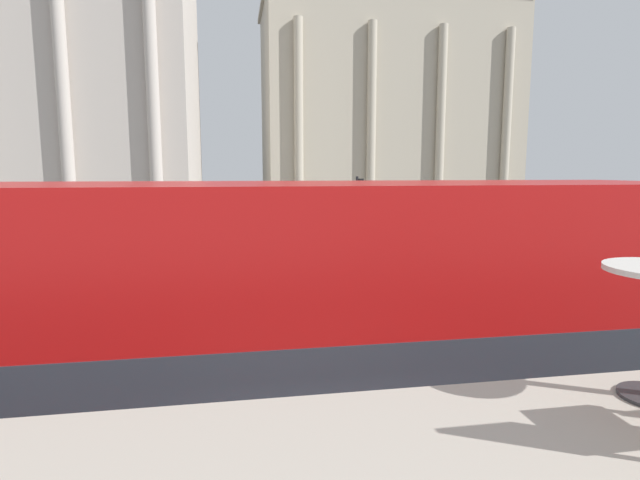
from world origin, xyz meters
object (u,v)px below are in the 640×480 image
Objects in this scene: double_decker_bus at (233,348)px; pedestrian_black at (98,244)px; plaza_building_right at (385,110)px; car_navy at (295,265)px; traffic_light_mid at (358,208)px; pedestrian_olive at (280,290)px; pedestrian_grey at (354,267)px; plaza_building_left at (57,90)px; traffic_light_near at (480,244)px.

pedestrian_black is (-6.28, 18.73, -1.36)m from double_decker_bus.
car_navy is (-15.01, -37.68, -10.69)m from plaza_building_right.
car_navy is at bearing 58.82° from pedestrian_black.
plaza_building_right is 6.78× the size of traffic_light_mid.
plaza_building_right reaches higher than pedestrian_black.
pedestrian_olive is at bearing -117.75° from traffic_light_mid.
plaza_building_right is 43.10m from pedestrian_grey.
double_decker_bus is at bearing -70.42° from plaza_building_left.
plaza_building_right is 16.15× the size of pedestrian_black.
plaza_building_right is at bearing 165.41° from pedestrian_grey.
double_decker_bus is 55.06m from plaza_building_right.
car_navy is 2.63× the size of pedestrian_grey.
pedestrian_grey is (1.91, -2.02, 0.21)m from car_navy.
plaza_building_right is at bearing 71.36° from traffic_light_mid.
plaza_building_right is 47.22m from pedestrian_olive.
traffic_light_mid is (-11.75, -34.83, -8.70)m from plaza_building_right.
traffic_light_mid is 2.38× the size of pedestrian_black.
double_decker_bus reaches higher than pedestrian_grey.
double_decker_bus is 6.33× the size of pedestrian_black.
plaza_building_right is 16.10× the size of pedestrian_olive.
traffic_light_mid reaches higher than car_navy.
traffic_light_near is 6.43m from pedestrian_olive.
car_navy is at bearing -138.91° from traffic_light_mid.
pedestrian_black is at bearing -62.73° from car_navy.
plaza_building_left is 25.41m from pedestrian_black.
double_decker_bus is at bearing -108.67° from plaza_building_right.
car_navy is (16.80, -26.78, -10.44)m from plaza_building_left.
traffic_light_mid is (5.64, 16.63, 0.32)m from double_decker_bus.
pedestrian_black is (-13.86, 9.98, -1.11)m from traffic_light_near.
plaza_building_left is 7.13× the size of traffic_light_near.
traffic_light_mid reaches higher than pedestrian_olive.
traffic_light_mid is 9.55m from pedestrian_olive.
plaza_building_left is 35.83m from pedestrian_grey.
plaza_building_left is 13.15× the size of pedestrian_black.
pedestrian_grey is at bearing -108.27° from plaza_building_right.
traffic_light_near is 0.77× the size of traffic_light_mid.
plaza_building_right is (17.39, 51.46, 9.02)m from double_decker_bus.
car_navy is 2.41× the size of pedestrian_black.
car_navy is 9.98m from pedestrian_black.
plaza_building_left is (-14.43, 40.56, 8.78)m from double_decker_bus.
pedestrian_black is 12.86m from pedestrian_olive.
plaza_building_right is at bearing 18.91° from plaza_building_left.
plaza_building_right is 41.94m from car_navy.
plaza_building_left is at bearing -160.95° from pedestrian_black.
traffic_light_mid is at bearing -171.87° from car_navy.
traffic_light_mid reaches higher than pedestrian_black.
pedestrian_grey is (4.28, 11.76, -1.46)m from double_decker_bus.
car_navy is at bearing -132.91° from pedestrian_grey.
plaza_building_right is at bearing -173.24° from pedestrian_olive.
double_decker_bus is 12.60m from pedestrian_grey.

